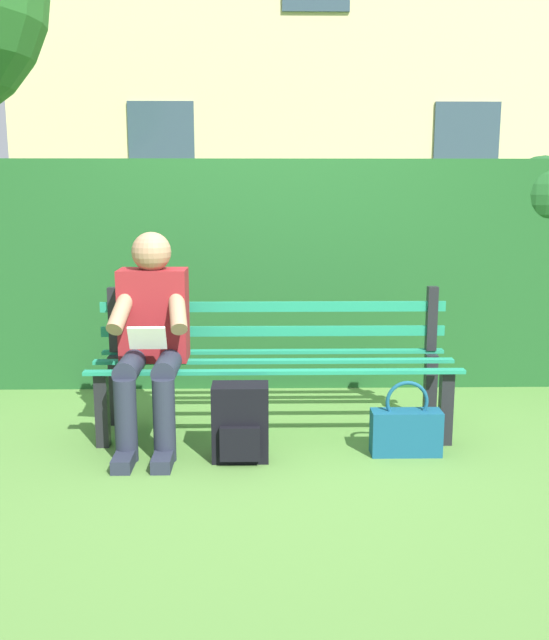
% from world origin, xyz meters
% --- Properties ---
extents(ground, '(60.00, 60.00, 0.00)m').
position_xyz_m(ground, '(0.00, 0.00, 0.00)').
color(ground, '#517F38').
extents(park_bench, '(2.06, 0.53, 0.83)m').
position_xyz_m(park_bench, '(0.00, -0.07, 0.42)').
color(park_bench, black).
rests_on(park_bench, ground).
extents(person_seated, '(0.44, 0.73, 1.17)m').
position_xyz_m(person_seated, '(0.68, 0.10, 0.62)').
color(person_seated, maroon).
rests_on(person_seated, ground).
extents(hedge_backdrop, '(6.24, 0.66, 1.63)m').
position_xyz_m(hedge_backdrop, '(-0.08, -1.23, 0.82)').
color(hedge_backdrop, '#1E5123').
rests_on(hedge_backdrop, ground).
extents(building_facade, '(8.39, 3.20, 6.90)m').
position_xyz_m(building_facade, '(-0.66, -7.66, 3.45)').
color(building_facade, beige).
rests_on(building_facade, ground).
extents(backpack, '(0.30, 0.24, 0.41)m').
position_xyz_m(backpack, '(0.18, 0.39, 0.20)').
color(backpack, black).
rests_on(backpack, ground).
extents(handbag, '(0.38, 0.13, 0.41)m').
position_xyz_m(handbag, '(-0.70, 0.34, 0.14)').
color(handbag, navy).
rests_on(handbag, ground).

